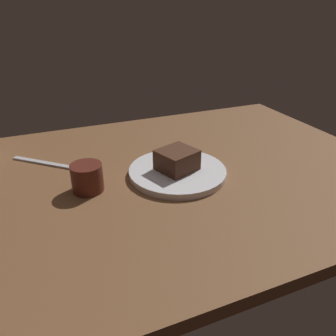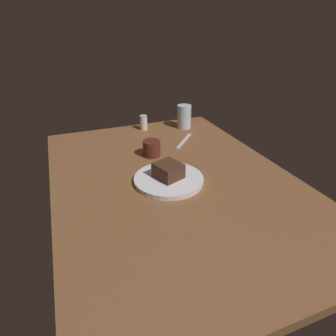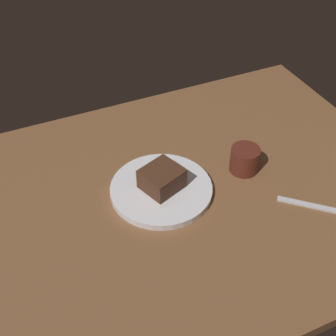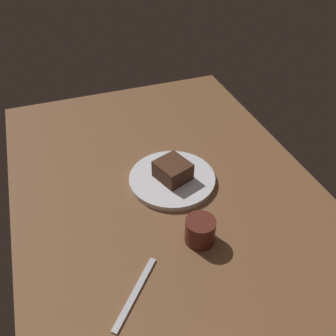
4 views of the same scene
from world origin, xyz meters
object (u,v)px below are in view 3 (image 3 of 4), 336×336
chocolate_cake_slice (162,179)px  dessert_plate (161,189)px  butter_knife (318,207)px  coffee_cup (245,159)px

chocolate_cake_slice → dessert_plate: bearing=-163.0°
dessert_plate → chocolate_cake_slice: bearing=17.0°
chocolate_cake_slice → butter_knife: 37.15cm
butter_knife → chocolate_cake_slice: bearing=-170.7°
dessert_plate → coffee_cup: size_ratio=3.36×
dessert_plate → chocolate_cake_slice: 3.44cm
chocolate_cake_slice → coffee_cup: chocolate_cake_slice is taller
dessert_plate → coffee_cup: (22.34, -1.10, 2.47)cm
dessert_plate → butter_knife: dessert_plate is taller
chocolate_cake_slice → butter_knife: size_ratio=0.47×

